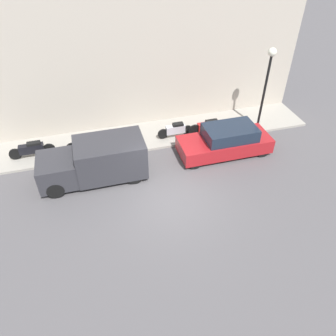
# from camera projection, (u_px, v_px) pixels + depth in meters

# --- Properties ---
(ground_plane) EXTENTS (60.00, 60.00, 0.00)m
(ground_plane) POSITION_uv_depth(u_px,v_px,m) (168.00, 199.00, 13.22)
(ground_plane) COLOR #514F51
(sidewalk) EXTENTS (2.45, 17.13, 0.12)m
(sidewalk) POSITION_uv_depth(u_px,v_px,m) (144.00, 136.00, 16.62)
(sidewalk) COLOR gray
(sidewalk) RESTS_ON ground_plane
(building_facade) EXTENTS (0.30, 17.13, 6.85)m
(building_facade) POSITION_uv_depth(u_px,v_px,m) (135.00, 62.00, 15.52)
(building_facade) COLOR #B2A899
(building_facade) RESTS_ON ground_plane
(parked_car) EXTENTS (1.68, 4.28, 1.40)m
(parked_car) POSITION_uv_depth(u_px,v_px,m) (226.00, 141.00, 15.22)
(parked_car) COLOR maroon
(parked_car) RESTS_ON ground_plane
(delivery_van) EXTENTS (1.82, 4.41, 1.75)m
(delivery_van) POSITION_uv_depth(u_px,v_px,m) (94.00, 161.00, 13.68)
(delivery_van) COLOR #2D2D33
(delivery_van) RESTS_ON ground_plane
(motorcycle_blue) EXTENTS (0.30, 1.91, 0.85)m
(motorcycle_blue) POSITION_uv_depth(u_px,v_px,m) (87.00, 143.00, 15.24)
(motorcycle_blue) COLOR navy
(motorcycle_blue) RESTS_ON sidewalk
(scooter_silver) EXTENTS (0.30, 1.79, 0.75)m
(scooter_silver) POSITION_uv_depth(u_px,v_px,m) (176.00, 130.00, 16.25)
(scooter_silver) COLOR #B7B7BF
(scooter_silver) RESTS_ON sidewalk
(motorcycle_black) EXTENTS (0.30, 2.03, 0.76)m
(motorcycle_black) POSITION_uv_depth(u_px,v_px,m) (32.00, 149.00, 14.96)
(motorcycle_black) COLOR black
(motorcycle_black) RESTS_ON sidewalk
(motorcycle_red) EXTENTS (0.30, 2.10, 0.79)m
(motorcycle_red) POSITION_uv_depth(u_px,v_px,m) (209.00, 127.00, 16.39)
(motorcycle_red) COLOR #B21E1E
(motorcycle_red) RESTS_ON sidewalk
(streetlamp) EXTENTS (0.40, 0.40, 4.13)m
(streetlamp) POSITION_uv_depth(u_px,v_px,m) (268.00, 72.00, 15.34)
(streetlamp) COLOR black
(streetlamp) RESTS_ON sidewalk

